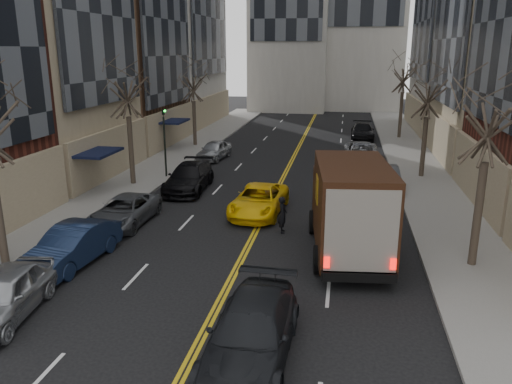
% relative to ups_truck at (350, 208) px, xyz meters
% --- Properties ---
extents(sidewalk_left, '(4.00, 66.00, 0.15)m').
position_rel_ups_truck_xyz_m(sidewalk_left, '(-13.13, 15.50, -1.87)').
color(sidewalk_left, slate).
rests_on(sidewalk_left, ground).
extents(sidewalk_right, '(4.00, 66.00, 0.15)m').
position_rel_ups_truck_xyz_m(sidewalk_right, '(4.87, 15.50, -1.87)').
color(sidewalk_right, slate).
rests_on(sidewalk_right, ground).
extents(tree_lf_mid, '(3.20, 3.20, 8.91)m').
position_rel_ups_truck_xyz_m(tree_lf_mid, '(-12.93, 8.50, 4.65)').
color(tree_lf_mid, '#382D23').
rests_on(tree_lf_mid, sidewalk_left).
extents(tree_lf_far, '(3.20, 3.20, 8.12)m').
position_rel_ups_truck_xyz_m(tree_lf_far, '(-12.93, 21.50, 4.08)').
color(tree_lf_far, '#382D23').
rests_on(tree_lf_far, sidewalk_left).
extents(tree_rt_near, '(3.20, 3.20, 8.71)m').
position_rel_ups_truck_xyz_m(tree_rt_near, '(4.67, -0.50, 4.51)').
color(tree_rt_near, '#382D23').
rests_on(tree_rt_near, sidewalk_right).
extents(tree_rt_mid, '(3.20, 3.20, 8.32)m').
position_rel_ups_truck_xyz_m(tree_rt_mid, '(4.67, 13.50, 4.22)').
color(tree_rt_mid, '#382D23').
rests_on(tree_rt_mid, sidewalk_right).
extents(tree_rt_far, '(3.20, 3.20, 9.11)m').
position_rel_ups_truck_xyz_m(tree_rt_far, '(4.67, 28.50, 4.79)').
color(tree_rt_far, '#382D23').
rests_on(tree_rt_far, sidewalk_right).
extents(traffic_signal, '(0.29, 0.26, 4.70)m').
position_rel_ups_truck_xyz_m(traffic_signal, '(-11.52, 10.49, 0.87)').
color(traffic_signal, black).
rests_on(traffic_signal, sidewalk_left).
extents(ups_truck, '(3.48, 7.31, 3.87)m').
position_rel_ups_truck_xyz_m(ups_truck, '(0.00, 0.00, 0.00)').
color(ups_truck, black).
rests_on(ups_truck, ground).
extents(observer_sedan, '(2.28, 5.35, 1.54)m').
position_rel_ups_truck_xyz_m(observer_sedan, '(-2.52, -7.68, -1.18)').
color(observer_sedan, black).
rests_on(observer_sedan, ground).
extents(taxi, '(2.65, 5.20, 1.41)m').
position_rel_ups_truck_xyz_m(taxi, '(-4.43, 4.48, -1.24)').
color(taxi, yellow).
rests_on(taxi, ground).
extents(pedestrian, '(0.50, 0.67, 1.68)m').
position_rel_ups_truck_xyz_m(pedestrian, '(-2.91, 2.01, -1.11)').
color(pedestrian, black).
rests_on(pedestrian, ground).
extents(parked_lf_a, '(2.36, 4.68, 1.53)m').
position_rel_ups_truck_xyz_m(parked_lf_a, '(-10.43, -6.91, -1.18)').
color(parked_lf_a, '#A3A6AA').
rests_on(parked_lf_a, ground).
extents(parked_lf_b, '(2.08, 4.77, 1.52)m').
position_rel_ups_truck_xyz_m(parked_lf_b, '(-10.43, -2.88, -1.19)').
color(parked_lf_b, '#101B34').
rests_on(parked_lf_b, ground).
extents(parked_lf_c, '(2.27, 4.78, 1.32)m').
position_rel_ups_truck_xyz_m(parked_lf_c, '(-10.43, 1.79, -1.29)').
color(parked_lf_c, '#494B50').
rests_on(parked_lf_c, ground).
extents(parked_lf_d, '(2.39, 5.41, 1.55)m').
position_rel_ups_truck_xyz_m(parked_lf_d, '(-9.23, 8.07, -1.18)').
color(parked_lf_d, black).
rests_on(parked_lf_d, ground).
extents(parked_lf_e, '(2.13, 4.27, 1.40)m').
position_rel_ups_truck_xyz_m(parked_lf_e, '(-9.98, 16.76, -1.25)').
color(parked_lf_e, '#A4A8AB').
rests_on(parked_lf_e, ground).
extents(parked_rt_a, '(1.86, 4.33, 1.39)m').
position_rel_ups_truck_xyz_m(parked_rt_a, '(2.17, 10.29, -1.26)').
color(parked_rt_a, '#494C50').
rests_on(parked_rt_a, ground).
extents(parked_rt_b, '(2.62, 5.39, 1.48)m').
position_rel_ups_truck_xyz_m(parked_rt_b, '(0.97, 17.27, -1.21)').
color(parked_rt_b, '#B4B6BC').
rests_on(parked_rt_b, ground).
extents(parked_rt_c, '(2.10, 5.09, 1.47)m').
position_rel_ups_truck_xyz_m(parked_rt_c, '(1.28, 27.56, -1.21)').
color(parked_rt_c, black).
rests_on(parked_rt_c, ground).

